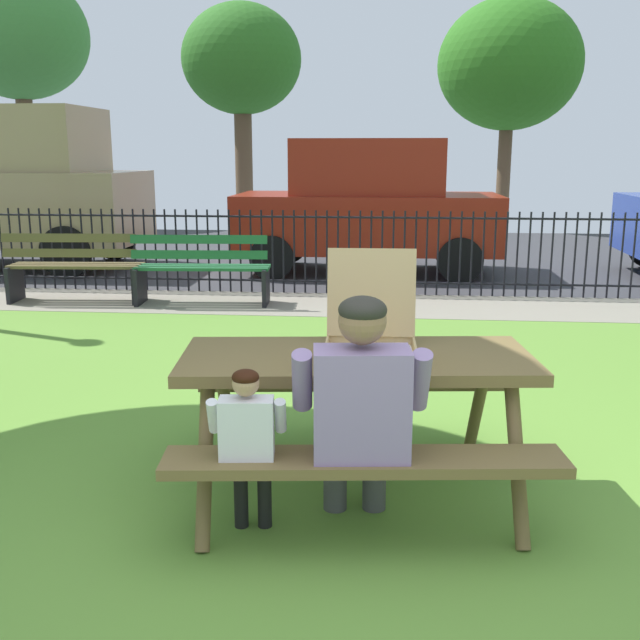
{
  "coord_description": "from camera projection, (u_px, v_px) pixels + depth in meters",
  "views": [
    {
      "loc": [
        0.15,
        -2.39,
        1.78
      ],
      "look_at": [
        -0.27,
        2.14,
        0.75
      ],
      "focal_mm": 41.36,
      "sensor_mm": 36.0,
      "label": 1
    }
  ],
  "objects": [
    {
      "name": "picnic_table_foreground",
      "position": [
        357.0,
        386.0,
        3.83
      ],
      "size": [
        1.94,
        1.66,
        0.79
      ],
      "color": "brown",
      "rests_on": "ground"
    },
    {
      "name": "far_tree_midleft",
      "position": [
        242.0,
        62.0,
        18.13
      ],
      "size": [
        2.95,
        2.95,
        5.36
      ],
      "color": "brown",
      "rests_on": "ground"
    },
    {
      "name": "park_bench_left",
      "position": [
        75.0,
        268.0,
        8.92
      ],
      "size": [
        1.62,
        0.56,
        0.85
      ],
      "color": "brown",
      "rests_on": "ground"
    },
    {
      "name": "parked_car_center",
      "position": [
        368.0,
        205.0,
        11.04
      ],
      "size": [
        3.9,
        1.84,
        1.98
      ],
      "color": "maroon",
      "rests_on": "ground"
    },
    {
      "name": "adult_at_table",
      "position": [
        360.0,
        408.0,
        3.33
      ],
      "size": [
        0.63,
        0.62,
        1.19
      ],
      "color": "#454545",
      "rests_on": "ground"
    },
    {
      "name": "street_asphalt",
      "position": [
        380.0,
        254.0,
        13.27
      ],
      "size": [
        28.0,
        7.78,
        0.01
      ],
      "primitive_type": "cube",
      "color": "#38383D"
    },
    {
      "name": "far_tree_left",
      "position": [
        18.0,
        37.0,
        18.5
      ],
      "size": [
        3.48,
        3.48,
        6.23
      ],
      "color": "brown",
      "rests_on": "ground"
    },
    {
      "name": "child_at_table",
      "position": [
        248.0,
        439.0,
        3.32
      ],
      "size": [
        0.36,
        0.35,
        0.87
      ],
      "color": "black",
      "rests_on": "ground"
    },
    {
      "name": "cobblestone_walkway",
      "position": [
        375.0,
        306.0,
        8.81
      ],
      "size": [
        28.0,
        1.4,
        0.01
      ],
      "primitive_type": "cube",
      "color": "gray"
    },
    {
      "name": "far_tree_center",
      "position": [
        509.0,
        65.0,
        17.57
      ],
      "size": [
        3.42,
        3.42,
        5.38
      ],
      "color": "brown",
      "rests_on": "ground"
    },
    {
      "name": "iron_fence_streetside",
      "position": [
        376.0,
        252.0,
        9.37
      ],
      "size": [
        22.24,
        0.03,
        1.07
      ],
      "color": "black",
      "rests_on": "ground"
    },
    {
      "name": "ground",
      "position": [
        357.0,
        477.0,
        4.17
      ],
      "size": [
        28.0,
        10.97,
        0.02
      ],
      "primitive_type": "cube",
      "color": "#629336"
    },
    {
      "name": "park_bench_center",
      "position": [
        202.0,
        270.0,
        8.77
      ],
      "size": [
        1.62,
        0.55,
        0.85
      ],
      "color": "#1F5F33",
      "rests_on": "ground"
    },
    {
      "name": "pizza_box_open",
      "position": [
        371.0,
        335.0,
        3.79
      ],
      "size": [
        0.48,
        0.53,
        0.52
      ],
      "color": "tan",
      "rests_on": "picnic_table_foreground"
    }
  ]
}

